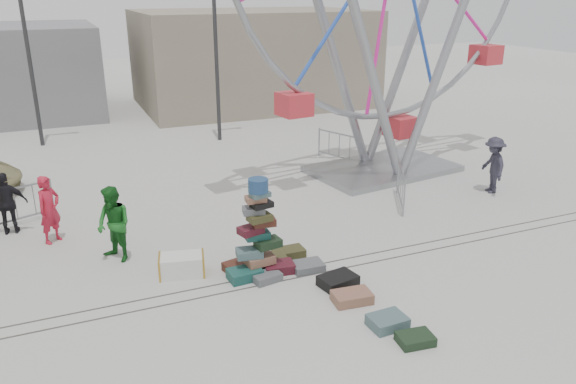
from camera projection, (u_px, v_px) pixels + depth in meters
name	position (u px, v px, depth m)	size (l,w,h in m)	color
ground	(258.00, 301.00, 11.65)	(90.00, 90.00, 0.00)	#9E9E99
track_line_near	(248.00, 288.00, 12.17)	(40.00, 0.04, 0.01)	#47443F
track_line_far	(243.00, 279.00, 12.51)	(40.00, 0.04, 0.01)	#47443F
building_right	(252.00, 58.00, 30.65)	(12.00, 8.00, 5.00)	gray
lamp_post_right	(217.00, 31.00, 22.49)	(1.41, 0.25, 8.00)	#2D2D30
lamp_post_left	(28.00, 33.00, 21.66)	(1.41, 0.25, 8.00)	#2D2D30
suitcase_tower	(258.00, 247.00, 12.64)	(1.58, 1.41, 2.26)	#1A504A
steamer_trunk	(182.00, 265.00, 12.66)	(1.01, 0.59, 0.47)	silver
row_case_0	(289.00, 252.00, 13.58)	(0.75, 0.47, 0.19)	#403E20
row_case_1	(308.00, 266.00, 12.93)	(0.72, 0.53, 0.18)	slate
row_case_2	(338.00, 281.00, 12.23)	(0.81, 0.57, 0.24)	black
row_case_3	(352.00, 297.00, 11.59)	(0.80, 0.51, 0.22)	#93614A
row_case_4	(387.00, 321.00, 10.75)	(0.71, 0.54, 0.22)	#4A666B
row_case_5	(415.00, 339.00, 10.25)	(0.65, 0.46, 0.18)	#1A301B
barricade_dummy_c	(16.00, 206.00, 15.21)	(2.00, 0.10, 1.10)	gray
barricade_wheel_front	(401.00, 187.00, 16.70)	(2.00, 0.10, 1.10)	gray
barricade_wheel_back	(339.00, 147.00, 20.85)	(2.00, 0.10, 1.10)	gray
pedestrian_red	(49.00, 209.00, 14.10)	(0.64, 0.42, 1.76)	#B4192F
pedestrian_green	(114.00, 224.00, 13.13)	(0.89, 0.69, 1.83)	#175D1C
pedestrian_black	(7.00, 203.00, 14.62)	(0.98, 0.41, 1.67)	black
pedestrian_grey	(493.00, 165.00, 17.58)	(1.16, 0.67, 1.79)	#262633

